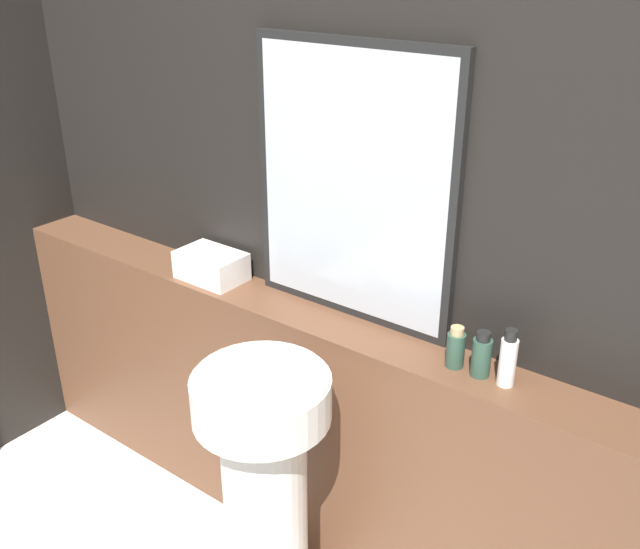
# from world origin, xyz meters

# --- Properties ---
(wall_back) EXTENTS (8.00, 0.06, 2.50)m
(wall_back) POSITION_xyz_m (0.00, 1.58, 1.25)
(wall_back) COLOR black
(wall_back) RESTS_ON ground_plane
(vanity_counter) EXTENTS (2.80, 0.21, 0.92)m
(vanity_counter) POSITION_xyz_m (0.00, 1.45, 0.46)
(vanity_counter) COLOR brown
(vanity_counter) RESTS_ON ground_plane
(pedestal_sink) EXTENTS (0.39, 0.39, 0.93)m
(pedestal_sink) POSITION_xyz_m (0.10, 1.08, 0.54)
(pedestal_sink) COLOR silver
(pedestal_sink) RESTS_ON ground_plane
(mirror) EXTENTS (0.70, 0.03, 0.85)m
(mirror) POSITION_xyz_m (0.08, 1.53, 1.34)
(mirror) COLOR black
(mirror) RESTS_ON vanity_counter
(towel_stack) EXTENTS (0.23, 0.16, 0.10)m
(towel_stack) POSITION_xyz_m (-0.46, 1.45, 0.97)
(towel_stack) COLOR white
(towel_stack) RESTS_ON vanity_counter
(shampoo_bottle) EXTENTS (0.05, 0.05, 0.12)m
(shampoo_bottle) POSITION_xyz_m (0.49, 1.45, 0.98)
(shampoo_bottle) COLOR #2D4C3D
(shampoo_bottle) RESTS_ON vanity_counter
(conditioner_bottle) EXTENTS (0.05, 0.05, 0.14)m
(conditioner_bottle) POSITION_xyz_m (0.57, 1.45, 0.98)
(conditioner_bottle) COLOR #2D4C3D
(conditioner_bottle) RESTS_ON vanity_counter
(lotion_bottle) EXTENTS (0.05, 0.05, 0.17)m
(lotion_bottle) POSITION_xyz_m (0.64, 1.45, 1.00)
(lotion_bottle) COLOR white
(lotion_bottle) RESTS_ON vanity_counter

